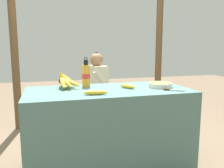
% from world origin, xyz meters
% --- Properties ---
extents(ground_plane, '(12.00, 12.00, 0.00)m').
position_xyz_m(ground_plane, '(0.00, 0.00, 0.00)').
color(ground_plane, '#75604C').
extents(market_counter, '(1.49, 0.71, 0.78)m').
position_xyz_m(market_counter, '(0.00, 0.00, 0.39)').
color(market_counter, '#4C706B').
rests_on(market_counter, ground_plane).
extents(banana_bunch_ripe, '(0.20, 0.33, 0.16)m').
position_xyz_m(banana_bunch_ripe, '(-0.38, 0.16, 0.85)').
color(banana_bunch_ripe, '#4C381E').
rests_on(banana_bunch_ripe, market_counter).
extents(serving_bowl, '(0.23, 0.23, 0.05)m').
position_xyz_m(serving_bowl, '(0.51, -0.03, 0.80)').
color(serving_bowl, silver).
rests_on(serving_bowl, market_counter).
extents(water_bottle, '(0.08, 0.08, 0.29)m').
position_xyz_m(water_bottle, '(-0.18, 0.19, 0.89)').
color(water_bottle, gold).
rests_on(water_bottle, market_counter).
extents(loose_banana_front, '(0.21, 0.06, 0.04)m').
position_xyz_m(loose_banana_front, '(-0.17, -0.21, 0.80)').
color(loose_banana_front, gold).
rests_on(loose_banana_front, market_counter).
extents(loose_banana_side, '(0.13, 0.16, 0.04)m').
position_xyz_m(loose_banana_side, '(0.19, -0.00, 0.80)').
color(loose_banana_side, gold).
rests_on(loose_banana_side, market_counter).
extents(knife, '(0.17, 0.11, 0.02)m').
position_xyz_m(knife, '(0.52, -0.21, 0.79)').
color(knife, '#BCBCC1').
rests_on(knife, market_counter).
extents(wooden_bench, '(1.62, 0.32, 0.39)m').
position_xyz_m(wooden_bench, '(0.13, 1.25, 0.33)').
color(wooden_bench, brown).
rests_on(wooden_bench, ground_plane).
extents(seated_vendor, '(0.46, 0.43, 1.08)m').
position_xyz_m(seated_vendor, '(0.10, 1.21, 0.61)').
color(seated_vendor, '#232328').
rests_on(seated_vendor, ground_plane).
extents(banana_bunch_green, '(0.17, 0.28, 0.15)m').
position_xyz_m(banana_bunch_green, '(-0.28, 1.26, 0.45)').
color(banana_bunch_green, '#4C381E').
rests_on(banana_bunch_green, wooden_bench).
extents(support_post_near, '(0.10, 0.10, 2.32)m').
position_xyz_m(support_post_near, '(-0.96, 1.43, 1.16)').
color(support_post_near, brown).
rests_on(support_post_near, ground_plane).
extents(support_post_far, '(0.10, 0.10, 2.32)m').
position_xyz_m(support_post_far, '(1.21, 1.43, 1.16)').
color(support_post_far, brown).
rests_on(support_post_far, ground_plane).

